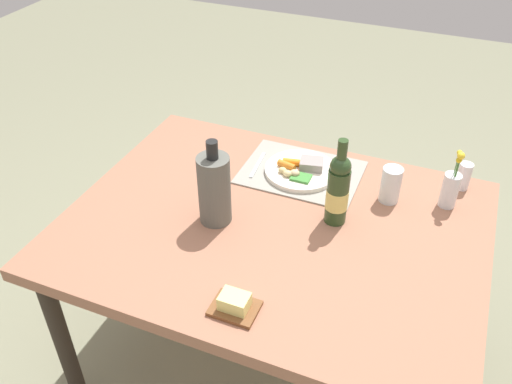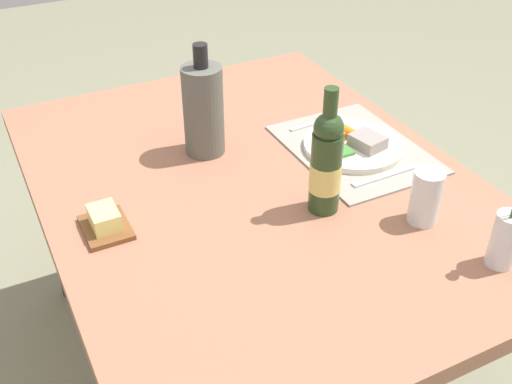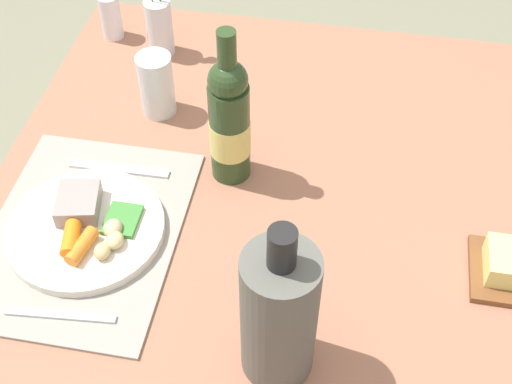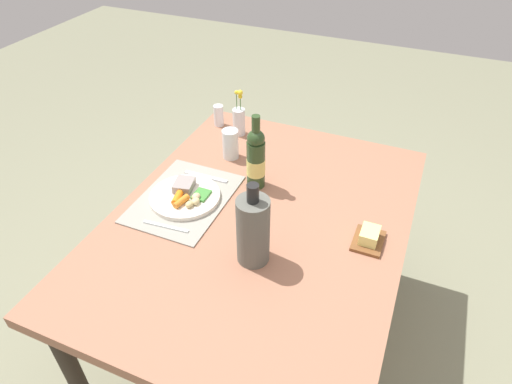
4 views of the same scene
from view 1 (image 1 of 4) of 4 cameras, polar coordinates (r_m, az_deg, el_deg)
ground_plane at (r=2.32m, az=1.53°, el=-16.99°), size 8.00×8.00×0.00m
dining_table at (r=1.83m, az=1.86°, el=-4.86°), size 1.36×1.03×0.72m
placemat at (r=2.02m, az=4.78°, el=2.07°), size 0.43×0.32×0.01m
dinner_plate at (r=2.01m, az=4.75°, el=2.37°), size 0.27×0.27×0.05m
fork at (r=1.98m, az=8.80°, el=1.02°), size 0.02×0.19×0.00m
knife at (r=2.05m, az=0.18°, el=2.88°), size 0.03×0.17×0.00m
cooler_bottle at (r=1.73m, az=-4.40°, el=0.35°), size 0.11×0.11×0.30m
wine_bottle at (r=1.74m, az=8.61°, el=0.25°), size 0.07×0.07×0.31m
butter_dish at (r=1.51m, az=-2.27°, el=-11.72°), size 0.13×0.10×0.05m
salt_shaker at (r=2.05m, az=21.03°, el=1.57°), size 0.05×0.05×0.10m
water_tumbler at (r=1.91m, az=13.94°, el=0.55°), size 0.07×0.07×0.13m
flower_vase at (r=1.93m, az=19.76°, el=0.39°), size 0.06×0.06×0.22m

